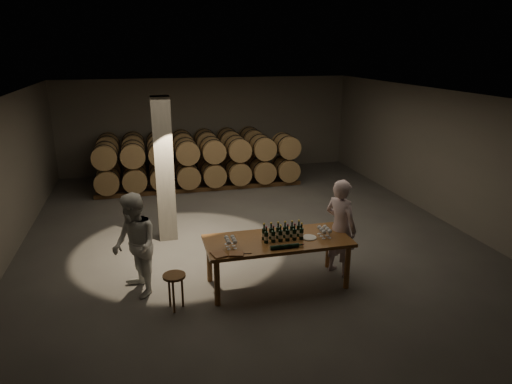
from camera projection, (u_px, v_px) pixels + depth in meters
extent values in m
plane|color=#4C4947|center=(247.00, 233.00, 10.73)|extent=(12.00, 12.00, 0.00)
plane|color=#605E59|center=(246.00, 95.00, 9.76)|extent=(12.00, 12.00, 0.00)
plane|color=slate|center=(207.00, 125.00, 15.78)|extent=(10.00, 0.00, 10.00)
plane|color=slate|center=(376.00, 309.00, 4.70)|extent=(10.00, 0.00, 10.00)
plane|color=slate|center=(2.00, 183.00, 9.08)|extent=(0.00, 12.00, 12.00)
plane|color=slate|center=(441.00, 155.00, 11.40)|extent=(0.00, 12.00, 12.00)
cube|color=slate|center=(164.00, 170.00, 10.01)|extent=(0.40, 0.40, 3.20)
cylinder|color=brown|center=(217.00, 283.00, 7.62)|extent=(0.10, 0.10, 0.84)
cylinder|color=brown|center=(347.00, 267.00, 8.17)|extent=(0.10, 0.10, 0.84)
cylinder|color=brown|center=(209.00, 260.00, 8.41)|extent=(0.10, 0.10, 0.84)
cylinder|color=brown|center=(328.00, 247.00, 8.96)|extent=(0.10, 0.10, 0.84)
cube|color=brown|center=(278.00, 241.00, 8.15)|extent=(2.60, 1.10, 0.06)
cube|color=brown|center=(185.00, 178.00, 15.01)|extent=(5.48, 0.10, 0.12)
cube|color=brown|center=(183.00, 173.00, 15.57)|extent=(5.48, 0.10, 0.12)
cylinder|color=#9A7245|center=(110.00, 168.00, 14.62)|extent=(0.70, 0.95, 0.70)
cylinder|color=black|center=(110.00, 170.00, 14.38)|extent=(0.73, 0.04, 0.73)
cylinder|color=black|center=(110.00, 166.00, 14.86)|extent=(0.73, 0.04, 0.73)
cylinder|color=#9A7245|center=(135.00, 167.00, 14.80)|extent=(0.70, 0.95, 0.70)
cylinder|color=black|center=(135.00, 169.00, 14.56)|extent=(0.73, 0.04, 0.73)
cylinder|color=black|center=(135.00, 165.00, 15.04)|extent=(0.73, 0.04, 0.73)
cylinder|color=#9A7245|center=(159.00, 165.00, 14.98)|extent=(0.70, 0.95, 0.70)
cylinder|color=black|center=(160.00, 167.00, 14.74)|extent=(0.73, 0.04, 0.73)
cylinder|color=black|center=(159.00, 163.00, 15.22)|extent=(0.73, 0.04, 0.73)
cylinder|color=#9A7245|center=(183.00, 164.00, 15.17)|extent=(0.70, 0.95, 0.70)
cylinder|color=black|center=(184.00, 166.00, 14.92)|extent=(0.73, 0.04, 0.73)
cylinder|color=black|center=(183.00, 162.00, 15.41)|extent=(0.73, 0.04, 0.73)
cylinder|color=#9A7245|center=(207.00, 162.00, 15.35)|extent=(0.70, 0.95, 0.70)
cylinder|color=black|center=(208.00, 164.00, 15.11)|extent=(0.73, 0.04, 0.73)
cylinder|color=black|center=(205.00, 161.00, 15.59)|extent=(0.73, 0.04, 0.73)
cylinder|color=#9A7245|center=(229.00, 161.00, 15.53)|extent=(0.70, 0.95, 0.70)
cylinder|color=black|center=(231.00, 163.00, 15.29)|extent=(0.73, 0.04, 0.73)
cylinder|color=black|center=(228.00, 159.00, 15.77)|extent=(0.73, 0.04, 0.73)
cylinder|color=#9A7245|center=(252.00, 160.00, 15.71)|extent=(0.70, 0.95, 0.70)
cylinder|color=black|center=(253.00, 162.00, 15.47)|extent=(0.73, 0.04, 0.73)
cylinder|color=black|center=(250.00, 158.00, 15.95)|extent=(0.73, 0.04, 0.73)
cylinder|color=#9A7245|center=(108.00, 146.00, 14.40)|extent=(0.70, 0.95, 0.70)
cylinder|color=black|center=(107.00, 147.00, 14.16)|extent=(0.73, 0.04, 0.73)
cylinder|color=black|center=(108.00, 144.00, 14.64)|extent=(0.73, 0.04, 0.73)
cylinder|color=#9A7245|center=(133.00, 144.00, 14.58)|extent=(0.70, 0.95, 0.70)
cylinder|color=black|center=(133.00, 146.00, 14.34)|extent=(0.73, 0.04, 0.73)
cylinder|color=black|center=(133.00, 143.00, 14.82)|extent=(0.73, 0.04, 0.73)
cylinder|color=#9A7245|center=(158.00, 143.00, 14.76)|extent=(0.70, 0.95, 0.70)
cylinder|color=black|center=(158.00, 145.00, 14.52)|extent=(0.73, 0.04, 0.73)
cylinder|color=black|center=(158.00, 142.00, 15.00)|extent=(0.73, 0.04, 0.73)
cylinder|color=#9A7245|center=(182.00, 142.00, 14.94)|extent=(0.70, 0.95, 0.70)
cylinder|color=black|center=(183.00, 143.00, 14.70)|extent=(0.73, 0.04, 0.73)
cylinder|color=black|center=(181.00, 140.00, 15.18)|extent=(0.73, 0.04, 0.73)
cylinder|color=#9A7245|center=(206.00, 141.00, 15.12)|extent=(0.70, 0.95, 0.70)
cylinder|color=black|center=(207.00, 142.00, 14.88)|extent=(0.73, 0.04, 0.73)
cylinder|color=black|center=(205.00, 139.00, 15.36)|extent=(0.73, 0.04, 0.73)
cylinder|color=#9A7245|center=(229.00, 140.00, 15.30)|extent=(0.70, 0.95, 0.70)
cylinder|color=black|center=(230.00, 141.00, 15.06)|extent=(0.73, 0.04, 0.73)
cylinder|color=black|center=(227.00, 138.00, 15.54)|extent=(0.73, 0.04, 0.73)
cylinder|color=#9A7245|center=(251.00, 139.00, 15.49)|extent=(0.70, 0.95, 0.70)
cylinder|color=black|center=(253.00, 140.00, 15.24)|extent=(0.73, 0.04, 0.73)
cylinder|color=black|center=(250.00, 137.00, 15.73)|extent=(0.73, 0.04, 0.73)
cube|color=brown|center=(202.00, 189.00, 13.81)|extent=(6.26, 0.10, 0.12)
cube|color=brown|center=(200.00, 184.00, 14.36)|extent=(6.26, 0.10, 0.12)
cylinder|color=#9A7245|center=(107.00, 180.00, 13.33)|extent=(0.70, 0.95, 0.70)
cylinder|color=black|center=(107.00, 182.00, 13.09)|extent=(0.73, 0.04, 0.73)
cylinder|color=black|center=(108.00, 178.00, 13.57)|extent=(0.73, 0.04, 0.73)
cylinder|color=#9A7245|center=(135.00, 178.00, 13.51)|extent=(0.70, 0.95, 0.70)
cylinder|color=black|center=(135.00, 181.00, 13.27)|extent=(0.73, 0.04, 0.73)
cylinder|color=black|center=(135.00, 176.00, 13.75)|extent=(0.73, 0.04, 0.73)
cylinder|color=#9A7245|center=(162.00, 176.00, 13.69)|extent=(0.70, 0.95, 0.70)
cylinder|color=black|center=(162.00, 179.00, 13.45)|extent=(0.73, 0.04, 0.73)
cylinder|color=black|center=(161.00, 174.00, 13.93)|extent=(0.73, 0.04, 0.73)
cylinder|color=#9A7245|center=(188.00, 175.00, 13.87)|extent=(0.70, 0.95, 0.70)
cylinder|color=black|center=(189.00, 177.00, 13.63)|extent=(0.73, 0.04, 0.73)
cylinder|color=black|center=(187.00, 173.00, 14.11)|extent=(0.73, 0.04, 0.73)
cylinder|color=#9A7245|center=(213.00, 173.00, 14.05)|extent=(0.70, 0.95, 0.70)
cylinder|color=black|center=(214.00, 175.00, 13.81)|extent=(0.73, 0.04, 0.73)
cylinder|color=black|center=(212.00, 171.00, 14.29)|extent=(0.73, 0.04, 0.73)
cylinder|color=#9A7245|center=(238.00, 171.00, 14.23)|extent=(0.70, 0.95, 0.70)
cylinder|color=black|center=(240.00, 174.00, 13.99)|extent=(0.73, 0.04, 0.73)
cylinder|color=black|center=(236.00, 169.00, 14.47)|extent=(0.73, 0.04, 0.73)
cylinder|color=#9A7245|center=(262.00, 170.00, 14.42)|extent=(0.70, 0.95, 0.70)
cylinder|color=black|center=(264.00, 172.00, 14.18)|extent=(0.73, 0.04, 0.73)
cylinder|color=black|center=(260.00, 168.00, 14.66)|extent=(0.73, 0.04, 0.73)
cylinder|color=#9A7245|center=(285.00, 168.00, 14.60)|extent=(0.70, 0.95, 0.70)
cylinder|color=black|center=(288.00, 170.00, 14.36)|extent=(0.73, 0.04, 0.73)
cylinder|color=black|center=(283.00, 166.00, 14.84)|extent=(0.73, 0.04, 0.73)
cylinder|color=#9A7245|center=(105.00, 155.00, 13.10)|extent=(0.70, 0.95, 0.70)
cylinder|color=black|center=(104.00, 157.00, 12.86)|extent=(0.73, 0.04, 0.73)
cylinder|color=black|center=(105.00, 153.00, 13.34)|extent=(0.73, 0.04, 0.73)
cylinder|color=#9A7245|center=(133.00, 154.00, 13.28)|extent=(0.70, 0.95, 0.70)
cylinder|color=black|center=(133.00, 156.00, 13.04)|extent=(0.73, 0.04, 0.73)
cylinder|color=black|center=(133.00, 152.00, 13.52)|extent=(0.73, 0.04, 0.73)
cylinder|color=#9A7245|center=(160.00, 152.00, 13.47)|extent=(0.70, 0.95, 0.70)
cylinder|color=black|center=(161.00, 154.00, 13.23)|extent=(0.73, 0.04, 0.73)
cylinder|color=black|center=(160.00, 150.00, 13.71)|extent=(0.73, 0.04, 0.73)
cylinder|color=#9A7245|center=(187.00, 151.00, 13.65)|extent=(0.70, 0.95, 0.70)
cylinder|color=black|center=(187.00, 153.00, 13.41)|extent=(0.73, 0.04, 0.73)
cylinder|color=black|center=(186.00, 149.00, 13.89)|extent=(0.73, 0.04, 0.73)
cylinder|color=#9A7245|center=(212.00, 150.00, 13.83)|extent=(0.70, 0.95, 0.70)
cylinder|color=black|center=(214.00, 151.00, 13.59)|extent=(0.73, 0.04, 0.73)
cylinder|color=black|center=(211.00, 148.00, 14.07)|extent=(0.73, 0.04, 0.73)
cylinder|color=#9A7245|center=(238.00, 148.00, 14.01)|extent=(0.70, 0.95, 0.70)
cylinder|color=black|center=(239.00, 150.00, 13.77)|extent=(0.73, 0.04, 0.73)
cylinder|color=black|center=(236.00, 147.00, 14.25)|extent=(0.73, 0.04, 0.73)
cylinder|color=#9A7245|center=(262.00, 147.00, 14.19)|extent=(0.70, 0.95, 0.70)
cylinder|color=black|center=(264.00, 149.00, 13.95)|extent=(0.73, 0.04, 0.73)
cylinder|color=black|center=(260.00, 145.00, 14.43)|extent=(0.73, 0.04, 0.73)
cylinder|color=#9A7245|center=(286.00, 146.00, 14.37)|extent=(0.70, 0.95, 0.70)
cylinder|color=black|center=(288.00, 147.00, 14.13)|extent=(0.73, 0.04, 0.73)
cylinder|color=black|center=(283.00, 144.00, 14.61)|extent=(0.73, 0.04, 0.73)
cylinder|color=black|center=(266.00, 237.00, 7.96)|extent=(0.08, 0.08, 0.21)
cylinder|color=silver|center=(266.00, 238.00, 7.96)|extent=(0.08, 0.08, 0.07)
cylinder|color=black|center=(266.00, 230.00, 7.92)|extent=(0.03, 0.03, 0.09)
cylinder|color=yellow|center=(266.00, 227.00, 7.90)|extent=(0.03, 0.03, 0.02)
cylinder|color=black|center=(264.00, 234.00, 8.10)|extent=(0.08, 0.08, 0.21)
cylinder|color=silver|center=(264.00, 235.00, 8.10)|extent=(0.08, 0.08, 0.07)
cylinder|color=black|center=(264.00, 226.00, 8.05)|extent=(0.03, 0.03, 0.09)
cylinder|color=maroon|center=(264.00, 224.00, 8.04)|extent=(0.03, 0.03, 0.02)
cylinder|color=black|center=(273.00, 237.00, 7.99)|extent=(0.08, 0.08, 0.21)
cylinder|color=silver|center=(273.00, 237.00, 7.99)|extent=(0.08, 0.08, 0.07)
cylinder|color=black|center=(274.00, 229.00, 7.95)|extent=(0.03, 0.03, 0.09)
cylinder|color=maroon|center=(274.00, 226.00, 7.93)|extent=(0.03, 0.03, 0.02)
cylinder|color=black|center=(271.00, 233.00, 8.13)|extent=(0.08, 0.08, 0.21)
cylinder|color=silver|center=(271.00, 234.00, 8.13)|extent=(0.08, 0.08, 0.07)
cylinder|color=black|center=(271.00, 226.00, 8.09)|extent=(0.03, 0.03, 0.09)
cylinder|color=yellow|center=(271.00, 223.00, 8.07)|extent=(0.03, 0.03, 0.02)
cylinder|color=black|center=(280.00, 236.00, 8.02)|extent=(0.08, 0.08, 0.21)
cylinder|color=silver|center=(280.00, 236.00, 8.02)|extent=(0.08, 0.08, 0.07)
cylinder|color=black|center=(281.00, 228.00, 7.98)|extent=(0.03, 0.03, 0.09)
cylinder|color=yellow|center=(281.00, 226.00, 7.96)|extent=(0.03, 0.03, 0.02)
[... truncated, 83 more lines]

